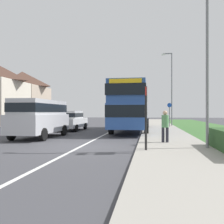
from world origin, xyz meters
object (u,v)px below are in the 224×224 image
object	(u,v)px
pedestrian_at_stop	(165,125)
bus_stop_sign	(146,114)
parked_van_silver	(40,116)
parked_car_white	(71,120)
street_lamp_near	(205,54)
double_decker_bus	(132,106)
street_lamp_mid	(171,85)
cycle_route_sign	(169,114)

from	to	relation	value
pedestrian_at_stop	bus_stop_sign	world-z (taller)	bus_stop_sign
parked_van_silver	bus_stop_sign	size ratio (longest dim) A/B	1.98
parked_van_silver	parked_car_white	xyz separation A→B (m)	(0.01, 5.95, -0.45)
parked_van_silver	parked_car_white	size ratio (longest dim) A/B	1.15
pedestrian_at_stop	street_lamp_near	world-z (taller)	street_lamp_near
street_lamp_near	pedestrian_at_stop	bearing A→B (deg)	133.60
double_decker_bus	street_lamp_near	distance (m)	10.50
street_lamp_mid	street_lamp_near	bearing A→B (deg)	-90.18
parked_car_white	cycle_route_sign	distance (m)	10.07
parked_car_white	cycle_route_sign	size ratio (longest dim) A/B	1.78
parked_car_white	street_lamp_near	size ratio (longest dim) A/B	0.65
street_lamp_near	parked_car_white	bearing A→B (deg)	132.94
street_lamp_near	double_decker_bus	bearing A→B (deg)	111.06
street_lamp_mid	double_decker_bus	bearing A→B (deg)	-119.27
double_decker_bus	cycle_route_sign	xyz separation A→B (m)	(3.48, 4.99, -0.72)
parked_van_silver	bus_stop_sign	world-z (taller)	bus_stop_sign
pedestrian_at_stop	cycle_route_sign	size ratio (longest dim) A/B	0.66
double_decker_bus	street_lamp_near	xyz separation A→B (m)	(3.71, -9.64, 1.87)
parked_car_white	street_lamp_mid	xyz separation A→B (m)	(9.02, 6.73, 3.63)
parked_van_silver	street_lamp_mid	world-z (taller)	street_lamp_mid
parked_car_white	bus_stop_sign	xyz separation A→B (m)	(6.58, -10.60, 0.62)
parked_car_white	street_lamp_near	distance (m)	13.52
parked_car_white	pedestrian_at_stop	distance (m)	10.99
double_decker_bus	parked_van_silver	world-z (taller)	double_decker_bus
parked_van_silver	double_decker_bus	bearing A→B (deg)	48.56
bus_stop_sign	cycle_route_sign	bearing A→B (deg)	82.14
parked_car_white	bus_stop_sign	bearing A→B (deg)	-58.19
street_lamp_near	street_lamp_mid	size ratio (longest dim) A/B	0.87
street_lamp_near	street_lamp_mid	distance (m)	16.37
parked_van_silver	parked_car_white	world-z (taller)	parked_van_silver
parked_van_silver	street_lamp_near	xyz separation A→B (m)	(8.98, -3.68, 2.64)
street_lamp_near	street_lamp_mid	xyz separation A→B (m)	(0.05, 16.36, 0.54)
parked_van_silver	pedestrian_at_stop	bearing A→B (deg)	-15.75
pedestrian_at_stop	cycle_route_sign	distance (m)	13.13
bus_stop_sign	cycle_route_sign	size ratio (longest dim) A/B	1.03
parked_car_white	bus_stop_sign	world-z (taller)	bus_stop_sign
double_decker_bus	parked_car_white	bearing A→B (deg)	-179.92
double_decker_bus	bus_stop_sign	world-z (taller)	double_decker_bus
cycle_route_sign	street_lamp_mid	distance (m)	3.59
double_decker_bus	street_lamp_near	bearing A→B (deg)	-68.94
cycle_route_sign	street_lamp_mid	size ratio (longest dim) A/B	0.31
cycle_route_sign	street_lamp_mid	xyz separation A→B (m)	(0.29, 1.73, 3.13)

